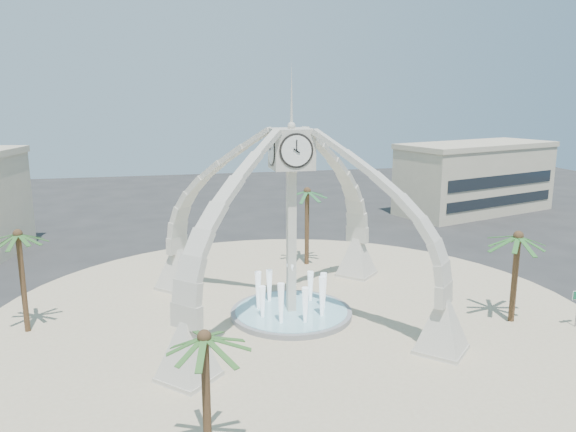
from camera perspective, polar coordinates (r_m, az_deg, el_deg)
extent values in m
plane|color=#282828|center=(37.68, 0.33, -10.13)|extent=(140.00, 140.00, 0.00)
cylinder|color=#C3B391|center=(37.67, 0.33, -10.09)|extent=(40.00, 40.00, 0.06)
cube|color=#BCB6A7|center=(36.10, 0.34, -2.92)|extent=(0.55, 0.55, 9.80)
cube|color=#BCB6A7|center=(35.01, 0.36, 6.84)|extent=(2.50, 2.50, 2.50)
cone|color=#BCB6A7|center=(34.85, 0.36, 12.17)|extent=(0.20, 0.20, 4.00)
cylinder|color=white|center=(33.76, 0.86, 6.64)|extent=(1.84, 0.04, 1.84)
pyramid|color=#BCB6A7|center=(45.49, 7.00, -4.12)|extent=(3.80, 3.80, 3.20)
pyramid|color=#BCB6A7|center=(42.93, -11.13, -5.27)|extent=(3.80, 3.80, 3.20)
pyramid|color=#BCB6A7|center=(29.73, -10.15, -13.34)|extent=(3.80, 3.80, 3.20)
pyramid|color=#BCB6A7|center=(33.32, 15.39, -10.71)|extent=(3.80, 3.80, 3.20)
cylinder|color=gray|center=(37.61, 0.33, -9.85)|extent=(8.00, 8.00, 0.40)
cylinder|color=#91CDD9|center=(37.52, 0.33, -9.54)|extent=(7.40, 7.40, 0.04)
cone|color=white|center=(36.96, 0.34, -7.23)|extent=(0.60, 0.60, 3.20)
cube|color=#C1B396|center=(73.38, 18.47, 3.50)|extent=(21.49, 13.79, 8.00)
cube|color=#C1B396|center=(72.90, 18.70, 6.84)|extent=(21.87, 14.17, 0.60)
cylinder|color=brown|center=(38.60, 22.03, -5.92)|extent=(0.38, 0.38, 5.82)
cylinder|color=brown|center=(37.79, -25.33, -6.16)|extent=(0.34, 0.34, 6.36)
cylinder|color=brown|center=(47.72, 1.94, -1.19)|extent=(0.38, 0.38, 6.54)
cylinder|color=brown|center=(23.24, -8.29, -17.91)|extent=(0.34, 0.34, 5.42)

